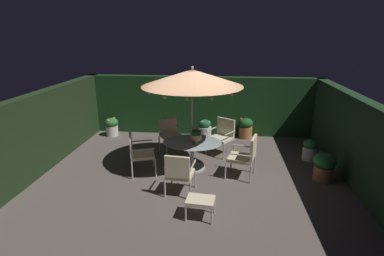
# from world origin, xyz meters

# --- Properties ---
(ground_plane) EXTENTS (7.90, 6.60, 0.02)m
(ground_plane) POSITION_xyz_m (0.00, 0.00, -0.01)
(ground_plane) COLOR #594E47
(hedge_backdrop_rear) EXTENTS (7.90, 0.30, 1.97)m
(hedge_backdrop_rear) POSITION_xyz_m (0.00, 3.15, 0.98)
(hedge_backdrop_rear) COLOR #163617
(hedge_backdrop_rear) RESTS_ON ground_plane
(hedge_backdrop_left) EXTENTS (0.30, 6.60, 1.97)m
(hedge_backdrop_left) POSITION_xyz_m (-3.80, 0.00, 0.98)
(hedge_backdrop_left) COLOR #1E2F18
(hedge_backdrop_left) RESTS_ON ground_plane
(hedge_backdrop_right) EXTENTS (0.30, 6.60, 1.97)m
(hedge_backdrop_right) POSITION_xyz_m (3.80, 0.00, 0.98)
(hedge_backdrop_right) COLOR #1B341E
(hedge_backdrop_right) RESTS_ON ground_plane
(patio_dining_table) EXTENTS (1.49, 1.21, 0.73)m
(patio_dining_table) POSITION_xyz_m (-0.02, 0.29, 0.56)
(patio_dining_table) COLOR #BCB0A9
(patio_dining_table) RESTS_ON ground_plane
(patio_umbrella) EXTENTS (2.43, 2.43, 2.61)m
(patio_umbrella) POSITION_xyz_m (-0.02, 0.29, 2.34)
(patio_umbrella) COLOR #B7B6A6
(patio_umbrella) RESTS_ON ground_plane
(centerpiece_planter) EXTENTS (0.26, 0.26, 0.39)m
(centerpiece_planter) POSITION_xyz_m (0.08, 0.19, 0.95)
(centerpiece_planter) COLOR tan
(centerpiece_planter) RESTS_ON patio_dining_table
(patio_chair_north) EXTENTS (0.76, 0.75, 1.04)m
(patio_chair_north) POSITION_xyz_m (1.30, -0.05, 0.59)
(patio_chair_north) COLOR #BAAFA7
(patio_chair_north) RESTS_ON ground_plane
(patio_chair_northeast) EXTENTS (0.84, 0.83, 1.01)m
(patio_chair_northeast) POSITION_xyz_m (0.73, 1.42, 0.58)
(patio_chair_northeast) COLOR #BCB4A5
(patio_chair_northeast) RESTS_ON ground_plane
(patio_chair_east) EXTENTS (0.81, 0.80, 0.97)m
(patio_chair_east) POSITION_xyz_m (-0.79, 1.40, 0.58)
(patio_chair_east) COLOR #B9B2A7
(patio_chair_east) RESTS_ON ground_plane
(patio_chair_southeast) EXTENTS (0.76, 0.78, 1.02)m
(patio_chair_southeast) POSITION_xyz_m (-1.31, -0.14, 0.59)
(patio_chair_southeast) COLOR #BCB4A7
(patio_chair_southeast) RESTS_ON ground_plane
(patio_chair_south) EXTENTS (0.64, 0.63, 0.96)m
(patio_chair_south) POSITION_xyz_m (-0.16, -1.05, 0.55)
(patio_chair_south) COLOR #B8AFA5
(patio_chair_south) RESTS_ON ground_plane
(ottoman_footrest) EXTENTS (0.55, 0.44, 0.40)m
(ottoman_footrest) POSITION_xyz_m (0.36, -1.85, 0.34)
(ottoman_footrest) COLOR #B7B1A9
(ottoman_footrest) RESTS_ON ground_plane
(potted_plant_right_near) EXTENTS (0.44, 0.44, 0.62)m
(potted_plant_right_near) POSITION_xyz_m (-3.00, 2.55, 0.33)
(potted_plant_right_near) COLOR beige
(potted_plant_right_near) RESTS_ON ground_plane
(potted_plant_back_left) EXTENTS (0.52, 0.52, 0.68)m
(potted_plant_back_left) POSITION_xyz_m (3.14, -0.02, 0.37)
(potted_plant_back_left) COLOR #AD613D
(potted_plant_back_left) RESTS_ON ground_plane
(potted_plant_back_center) EXTENTS (0.43, 0.43, 0.63)m
(potted_plant_back_center) POSITION_xyz_m (0.14, 2.63, 0.31)
(potted_plant_back_center) COLOR beige
(potted_plant_back_center) RESTS_ON ground_plane
(potted_plant_front_corner) EXTENTS (0.46, 0.46, 0.67)m
(potted_plant_front_corner) POSITION_xyz_m (1.49, 2.82, 0.35)
(potted_plant_front_corner) COLOR #B06E40
(potted_plant_front_corner) RESTS_ON ground_plane
(potted_plant_left_far) EXTENTS (0.38, 0.38, 0.60)m
(potted_plant_left_far) POSITION_xyz_m (3.13, 1.19, 0.31)
(potted_plant_left_far) COLOR beige
(potted_plant_left_far) RESTS_ON ground_plane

